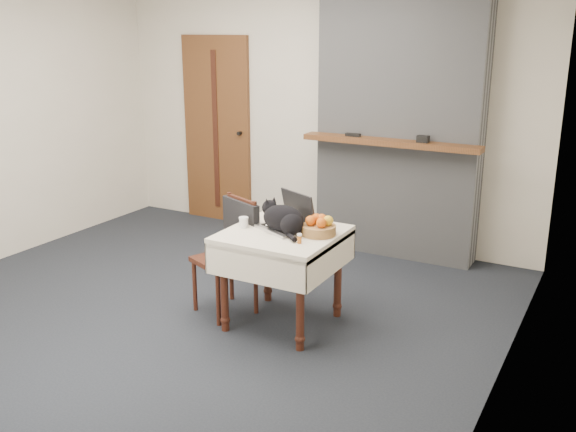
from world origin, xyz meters
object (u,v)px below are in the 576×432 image
pill_bottle (299,238)px  fruit_basket (319,227)px  door (217,130)px  cat (284,219)px  side_table (282,247)px  cream_jar (244,222)px  chair (234,240)px  laptop (289,220)px

pill_bottle → fruit_basket: bearing=82.7°
door → cat: (1.93, -1.98, -0.20)m
side_table → fruit_basket: size_ratio=3.23×
cream_jar → chair: bearing=149.2°
cat → chair: bearing=-164.4°
cat → side_table: bearing=-172.8°
pill_bottle → fruit_basket: fruit_basket is taller
pill_bottle → door: bearing=134.9°
cream_jar → chair: chair is taller
cat → cream_jar: 0.32m
side_table → cream_jar: (-0.29, -0.04, 0.15)m
pill_bottle → chair: size_ratio=0.08×
side_table → door: bearing=134.1°
cream_jar → cat: bearing=7.3°
laptop → fruit_basket: size_ratio=1.82×
pill_bottle → chair: (-0.66, 0.21, -0.18)m
door → pill_bottle: 3.04m
cat → chair: 0.51m
pill_bottle → chair: chair is taller
door → cream_jar: (1.62, -2.02, -0.26)m
side_table → laptop: laptop is taller
side_table → cream_jar: size_ratio=10.23×
door → cream_jar: size_ratio=26.24×
door → laptop: bearing=-44.6°
side_table → chair: chair is taller
pill_bottle → fruit_basket: 0.23m
cat → cream_jar: cat is taller
laptop → cat: 0.10m
cat → pill_bottle: cat is taller
side_table → pill_bottle: (0.22, -0.16, 0.15)m
laptop → fruit_basket: bearing=19.9°
side_table → laptop: bearing=87.3°
side_table → pill_bottle: bearing=-36.5°
laptop → chair: size_ratio=0.50×
laptop → chair: 0.49m
cat → chair: size_ratio=0.47×
laptop → pill_bottle: laptop is taller
door → chair: door is taller
door → pill_bottle: (2.14, -2.14, -0.27)m
chair → pill_bottle: bearing=5.7°
door → side_table: 2.78m
cat → cream_jar: bearing=-151.0°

